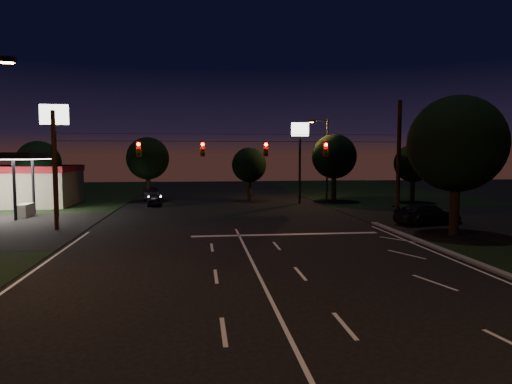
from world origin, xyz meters
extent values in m
plane|color=black|center=(0.00, 0.00, 0.00)|extent=(140.00, 140.00, 0.00)
cube|color=black|center=(20.00, 16.00, 0.00)|extent=(20.00, 16.00, 0.02)
cube|color=silver|center=(0.00, -6.00, 0.01)|extent=(0.14, 40.00, 0.01)
cube|color=silver|center=(3.00, 11.50, 0.01)|extent=(12.00, 0.50, 0.01)
cylinder|color=black|center=(12.00, 15.00, 0.00)|extent=(0.30, 0.30, 9.00)
cylinder|color=black|center=(-12.00, 15.00, 0.00)|extent=(0.28, 0.28, 8.00)
cylinder|color=black|center=(0.00, 15.00, 6.00)|extent=(24.00, 0.03, 0.03)
cylinder|color=black|center=(0.00, 15.00, 6.50)|extent=(24.00, 0.02, 0.02)
cube|color=#3F3307|center=(-6.50, 15.00, 5.45)|extent=(0.32, 0.26, 1.00)
sphere|color=#FF0705|center=(-6.50, 14.84, 5.78)|extent=(0.22, 0.22, 0.22)
sphere|color=black|center=(-6.50, 14.84, 5.45)|extent=(0.20, 0.20, 0.20)
sphere|color=black|center=(-6.50, 14.84, 5.12)|extent=(0.20, 0.20, 0.20)
cube|color=#3F3307|center=(-2.20, 15.00, 5.45)|extent=(0.32, 0.26, 1.00)
sphere|color=#FF0705|center=(-2.20, 14.84, 5.78)|extent=(0.22, 0.22, 0.22)
sphere|color=black|center=(-2.20, 14.84, 5.45)|extent=(0.20, 0.20, 0.20)
sphere|color=black|center=(-2.20, 14.84, 5.12)|extent=(0.20, 0.20, 0.20)
cube|color=#3F3307|center=(2.20, 15.00, 5.45)|extent=(0.32, 0.26, 1.00)
sphere|color=#FF0705|center=(2.20, 14.84, 5.78)|extent=(0.22, 0.22, 0.22)
sphere|color=black|center=(2.20, 14.84, 5.45)|extent=(0.20, 0.20, 0.20)
sphere|color=black|center=(2.20, 14.84, 5.12)|extent=(0.20, 0.20, 0.20)
cube|color=#3F3307|center=(6.50, 15.00, 5.45)|extent=(0.32, 0.26, 1.00)
sphere|color=#FF0705|center=(6.50, 14.84, 5.78)|extent=(0.22, 0.22, 0.22)
sphere|color=black|center=(6.50, 14.84, 5.45)|extent=(0.20, 0.20, 0.20)
sphere|color=black|center=(6.50, 14.84, 5.12)|extent=(0.20, 0.20, 0.20)
cube|color=gray|center=(-22.00, 31.00, 2.00)|extent=(14.00, 8.00, 4.00)
cube|color=maroon|center=(-22.00, 31.00, 3.70)|extent=(14.20, 8.20, 0.60)
cube|color=gray|center=(-16.50, 22.00, 0.55)|extent=(0.80, 2.00, 1.10)
cylinder|color=black|center=(-16.50, 20.00, 2.40)|extent=(0.24, 0.24, 4.80)
cylinder|color=black|center=(-16.50, 24.00, 2.40)|extent=(0.24, 0.24, 4.80)
cylinder|color=black|center=(-14.00, 22.00, 3.75)|extent=(0.24, 0.24, 7.50)
cube|color=white|center=(-14.00, 22.00, 8.30)|extent=(2.20, 0.30, 1.60)
cylinder|color=black|center=(8.00, 30.00, 3.50)|extent=(0.24, 0.24, 7.00)
cube|color=white|center=(8.00, 30.00, 7.70)|extent=(1.80, 0.30, 1.40)
cube|color=black|center=(-9.70, 2.00, 8.70)|extent=(0.60, 0.35, 0.22)
cube|color=orange|center=(-9.70, 2.00, 8.58)|extent=(0.45, 0.25, 0.04)
cylinder|color=black|center=(11.50, 32.00, 4.50)|extent=(0.20, 0.20, 9.00)
cylinder|color=black|center=(10.60, 32.00, 8.80)|extent=(1.80, 0.12, 0.12)
cube|color=black|center=(9.70, 32.00, 8.70)|extent=(0.60, 0.35, 0.22)
cube|color=orange|center=(9.70, 32.00, 8.58)|extent=(0.45, 0.25, 0.04)
cylinder|color=black|center=(13.50, 10.00, 2.00)|extent=(0.60, 0.60, 4.00)
sphere|color=black|center=(13.50, 10.00, 5.76)|extent=(6.00, 6.00, 6.00)
sphere|color=black|center=(14.10, 10.45, 5.58)|extent=(4.50, 4.50, 4.50)
sphere|color=black|center=(12.90, 10.30, 5.62)|extent=(4.20, 4.20, 4.20)
cylinder|color=black|center=(-18.00, 30.00, 1.50)|extent=(0.49, 0.49, 3.00)
sphere|color=black|center=(-18.00, 30.00, 4.32)|extent=(4.20, 4.20, 4.20)
sphere|color=black|center=(-17.58, 30.32, 4.19)|extent=(3.15, 3.15, 3.15)
sphere|color=black|center=(-18.42, 30.21, 4.23)|extent=(2.94, 2.94, 2.94)
cylinder|color=black|center=(-8.00, 34.00, 1.62)|extent=(0.52, 0.52, 3.25)
sphere|color=black|center=(-8.00, 34.00, 4.68)|extent=(4.60, 4.60, 4.60)
sphere|color=black|center=(-7.54, 34.34, 4.54)|extent=(3.45, 3.45, 3.45)
sphere|color=black|center=(-8.46, 34.23, 4.58)|extent=(3.22, 3.22, 3.22)
cylinder|color=black|center=(3.00, 33.00, 1.38)|extent=(0.47, 0.47, 2.75)
sphere|color=black|center=(3.00, 33.00, 3.96)|extent=(3.80, 3.80, 3.80)
sphere|color=black|center=(3.38, 33.28, 3.85)|extent=(2.85, 2.85, 2.85)
sphere|color=black|center=(2.62, 33.19, 3.87)|extent=(2.66, 2.66, 2.66)
cylinder|color=black|center=(12.00, 31.00, 1.70)|extent=(0.53, 0.53, 3.40)
sphere|color=black|center=(12.00, 31.00, 4.90)|extent=(4.80, 4.80, 4.80)
sphere|color=black|center=(12.48, 31.36, 4.75)|extent=(3.60, 3.60, 3.60)
sphere|color=black|center=(11.52, 31.24, 4.79)|extent=(3.36, 3.36, 3.36)
cylinder|color=black|center=(20.00, 29.00, 1.45)|extent=(0.48, 0.48, 2.90)
sphere|color=black|center=(20.00, 29.00, 4.18)|extent=(4.00, 4.00, 4.00)
sphere|color=black|center=(20.40, 29.30, 4.06)|extent=(3.00, 3.00, 3.00)
sphere|color=black|center=(19.60, 29.20, 4.09)|extent=(2.80, 2.80, 2.80)
imported|color=black|center=(-6.91, 29.26, 0.61)|extent=(1.69, 3.68, 1.22)
imported|color=black|center=(-7.89, 35.09, 0.75)|extent=(2.17, 4.70, 1.49)
imported|color=black|center=(14.04, 14.34, 0.76)|extent=(5.55, 3.26, 1.51)
camera|label=1|loc=(-2.45, -16.76, 5.08)|focal=32.00mm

